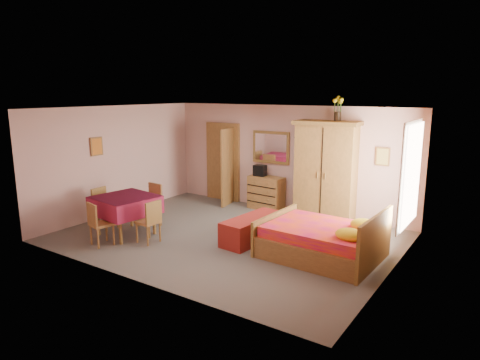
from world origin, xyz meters
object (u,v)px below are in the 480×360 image
Objects in this scene: chest_of_drawers at (266,193)px; wardrobe at (326,171)px; chair_south at (102,224)px; chair_north at (149,205)px; floor_lamp at (298,176)px; bed at (322,231)px; chair_west at (106,209)px; sunflower_vase at (338,108)px; wall_mirror at (271,147)px; chair_east at (148,221)px; dining_table at (126,216)px; stereo at (260,171)px; bench at (252,229)px.

wardrobe is at bearing 2.81° from chest_of_drawers.
chair_north is (-0.10, 1.36, 0.04)m from chair_south.
floor_lamp is 4.60m from chair_south.
bed is (2.42, -2.18, 0.05)m from chest_of_drawers.
wardrobe reaches higher than chair_west.
bed is (1.57, -2.21, -0.46)m from floor_lamp.
bed reaches higher than chair_south.
sunflower_vase is at bearing -134.12° from chair_north.
chest_of_drawers is at bearing 174.61° from wardrobe.
wall_mirror is 3.84m from chair_east.
chair_west is (-0.68, 0.04, 0.03)m from dining_table.
floor_lamp is (1.04, 0.03, -0.04)m from stereo.
stereo is (-0.19, -0.21, -0.58)m from wall_mirror.
floor_lamp is 3.37× the size of sunflower_vase.
bed is (0.66, -2.24, -2.09)m from sunflower_vase.
stereo reaches higher than chair_south.
sunflower_vase is 5.11m from dining_table.
bed reaches higher than bench.
chair_north is at bearing 107.81° from chair_south.
sunflower_vase reaches higher than wall_mirror.
chest_of_drawers is 1.60× the size of sunflower_vase.
chair_east is (-0.52, -3.38, -0.54)m from stereo.
chair_east is at bearing -102.08° from wall_mirror.
wall_mirror is 0.55× the size of floor_lamp.
chair_east is at bearing -98.68° from stereo.
floor_lamp is (0.85, 0.02, 0.51)m from chest_of_drawers.
chair_east is (-1.56, -3.41, -0.50)m from floor_lamp.
bed reaches higher than dining_table.
floor_lamp is 2.10× the size of chair_west.
chair_north reaches higher than chest_of_drawers.
wardrobe is at bearing -133.65° from chair_north.
dining_table reaches higher than bench.
chair_south is at bearing -118.68° from floor_lamp.
wall_mirror is 4.55m from chair_south.
chest_of_drawers is 1.00m from floor_lamp.
floor_lamp is 1.99× the size of chair_north.
chair_west is (-0.66, -0.64, -0.02)m from chair_north.
bench is 2.64m from dining_table.
sunflower_vase is 0.27× the size of bed.
stereo is at bearing -5.45° from chair_east.
chest_of_drawers is at bearing -112.79° from chair_north.
chair_south reaches higher than dining_table.
stereo reaches higher than bench.
chair_west is 1.04× the size of chair_east.
dining_table is 0.68m from chair_south.
chair_north is 1.05× the size of chair_west.
bed is at bearing 16.45° from dining_table.
bed is 3.89m from chair_north.
dining_table is (-3.84, -1.13, -0.06)m from bed.
chair_west is at bearing -164.33° from bed.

